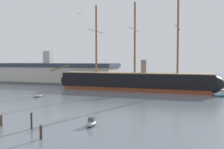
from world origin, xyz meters
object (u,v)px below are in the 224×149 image
tall_ship (135,81)px  mooring_piling_midwater (1,120)px  motorboat_foreground_right (91,123)px  dockside_warehouse_left (56,73)px  motorboat_far_right (223,94)px  mooring_piling_left_pair (31,121)px  motorboat_distant_centre (130,87)px  dinghy_alongside_bow (38,96)px  seagull_in_flight (79,14)px  mooring_piling_nearest (41,132)px

tall_ship → mooring_piling_midwater: (-6.51, -50.72, -2.27)m
tall_ship → motorboat_foreground_right: 46.84m
dockside_warehouse_left → motorboat_foreground_right: bearing=-54.4°
motorboat_far_right → mooring_piling_left_pair: 53.08m
motorboat_foreground_right → motorboat_distant_centre: 53.28m
dinghy_alongside_bow → seagull_in_flight: size_ratio=2.43×
motorboat_far_right → mooring_piling_midwater: size_ratio=3.16×
seagull_in_flight → mooring_piling_nearest: bearing=-79.3°
mooring_piling_left_pair → dockside_warehouse_left: bearing=119.4°
tall_ship → seagull_in_flight: bearing=-90.3°
motorboat_distant_centre → dinghy_alongside_bow: bearing=-119.2°
motorboat_distant_centre → seagull_in_flight: 47.37m
motorboat_foreground_right → dockside_warehouse_left: bearing=125.6°
dinghy_alongside_bow → motorboat_far_right: bearing=22.0°
dinghy_alongside_bow → seagull_in_flight: (19.58, -14.53, 17.62)m
mooring_piling_left_pair → mooring_piling_midwater: bearing=179.2°
motorboat_foreground_right → dinghy_alongside_bow: motorboat_foreground_right is taller
motorboat_far_right → mooring_piling_midwater: 55.92m
tall_ship → mooring_piling_midwater: size_ratio=37.42×
dinghy_alongside_bow → mooring_piling_left_pair: size_ratio=1.27×
dinghy_alongside_bow → mooring_piling_midwater: size_ratio=1.87×
motorboat_foreground_right → seagull_in_flight: (-6.12, 8.49, 17.50)m
motorboat_far_right → seagull_in_flight: size_ratio=4.10×
tall_ship → dinghy_alongside_bow: (-19.80, -23.37, -2.71)m
tall_ship → mooring_piling_left_pair: (-1.15, -50.80, -1.90)m
motorboat_far_right → mooring_piling_midwater: (-32.21, -45.71, 0.11)m
mooring_piling_nearest → seagull_in_flight: seagull_in_flight is taller
mooring_piling_left_pair → mooring_piling_midwater: 5.38m
motorboat_distant_centre → seagull_in_flight: (3.10, -43.99, 17.31)m
seagull_in_flight → dinghy_alongside_bow: bearing=143.4°
dinghy_alongside_bow → dockside_warehouse_left: 43.54m
motorboat_far_right → mooring_piling_left_pair: size_ratio=2.14×
motorboat_foreground_right → mooring_piling_nearest: mooring_piling_nearest is taller
tall_ship → mooring_piling_left_pair: bearing=-91.3°
tall_ship → seagull_in_flight: size_ratio=48.57×
tall_ship → motorboat_foreground_right: tall_ship is taller
dinghy_alongside_bow → motorboat_far_right: size_ratio=0.59×
mooring_piling_nearest → mooring_piling_midwater: (-9.42, 3.68, -0.08)m
tall_ship → mooring_piling_nearest: size_ratio=33.94×
dinghy_alongside_bow → motorboat_distant_centre: size_ratio=0.64×
dinghy_alongside_bow → mooring_piling_nearest: mooring_piling_nearest is taller
tall_ship → motorboat_distant_centre: tall_ship is taller
tall_ship → motorboat_distant_centre: (-3.31, 6.08, -2.40)m
dinghy_alongside_bow → mooring_piling_left_pair: bearing=-55.8°
motorboat_distant_centre → motorboat_far_right: bearing=-20.9°
mooring_piling_midwater → mooring_piling_nearest: bearing=-21.3°
mooring_piling_midwater → dockside_warehouse_left: (-32.10, 66.41, 3.46)m
tall_ship → seagull_in_flight: 40.73m
tall_ship → mooring_piling_left_pair: tall_ship is taller
tall_ship → seagull_in_flight: (-0.22, -37.90, 14.91)m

